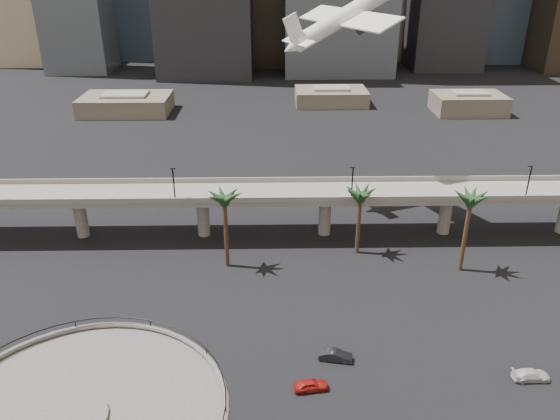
{
  "coord_description": "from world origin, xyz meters",
  "views": [
    {
      "loc": [
        1.24,
        -33.74,
        46.84
      ],
      "look_at": [
        2.38,
        28.0,
        17.64
      ],
      "focal_mm": 35.0,
      "sensor_mm": 36.0,
      "label": 1
    }
  ],
  "objects_px": {
    "car_a": "(311,385)",
    "car_c": "(531,375)",
    "overpass": "(264,198)",
    "car_b": "(335,355)",
    "airborne_jet": "(350,14)"
  },
  "relations": [
    {
      "from": "car_a",
      "to": "car_c",
      "type": "height_order",
      "value": "car_a"
    },
    {
      "from": "overpass",
      "to": "car_b",
      "type": "xyz_separation_m",
      "value": [
        9.27,
        -34.42,
        -6.63
      ]
    },
    {
      "from": "airborne_jet",
      "to": "car_c",
      "type": "relative_size",
      "value": 5.98
    },
    {
      "from": "overpass",
      "to": "car_c",
      "type": "distance_m",
      "value": 50.71
    },
    {
      "from": "overpass",
      "to": "car_b",
      "type": "bearing_deg",
      "value": -74.93
    },
    {
      "from": "overpass",
      "to": "airborne_jet",
      "type": "relative_size",
      "value": 4.77
    },
    {
      "from": "overpass",
      "to": "car_c",
      "type": "xyz_separation_m",
      "value": [
        32.54,
        -38.32,
        -6.68
      ]
    },
    {
      "from": "airborne_jet",
      "to": "car_c",
      "type": "height_order",
      "value": "airborne_jet"
    },
    {
      "from": "car_a",
      "to": "car_c",
      "type": "xyz_separation_m",
      "value": [
        26.76,
        1.22,
        -0.04
      ]
    },
    {
      "from": "overpass",
      "to": "car_a",
      "type": "xyz_separation_m",
      "value": [
        5.78,
        -39.55,
        -6.64
      ]
    },
    {
      "from": "airborne_jet",
      "to": "car_a",
      "type": "bearing_deg",
      "value": -127.36
    },
    {
      "from": "car_a",
      "to": "car_c",
      "type": "relative_size",
      "value": 0.9
    },
    {
      "from": "car_b",
      "to": "car_c",
      "type": "relative_size",
      "value": 0.94
    },
    {
      "from": "car_b",
      "to": "overpass",
      "type": "bearing_deg",
      "value": 25.71
    },
    {
      "from": "car_a",
      "to": "car_c",
      "type": "bearing_deg",
      "value": -95.4
    }
  ]
}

